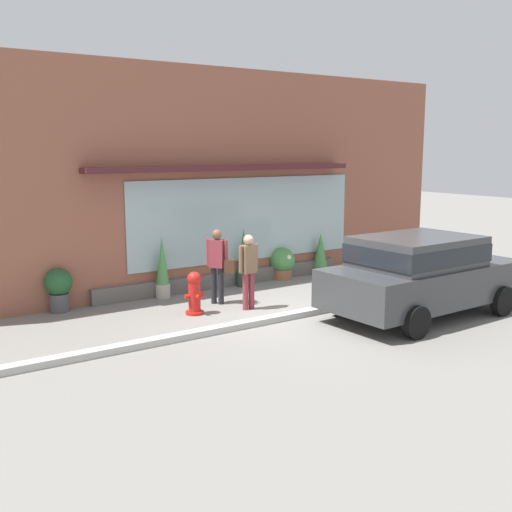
{
  "coord_description": "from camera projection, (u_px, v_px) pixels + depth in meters",
  "views": [
    {
      "loc": [
        -7.7,
        -9.53,
        3.33
      ],
      "look_at": [
        -0.32,
        1.2,
        1.04
      ],
      "focal_mm": 43.23,
      "sensor_mm": 36.0,
      "label": 1
    }
  ],
  "objects": [
    {
      "name": "pedestrian_passerby",
      "position": [
        248.0,
        266.0,
        12.73
      ],
      "size": [
        0.47,
        0.21,
        1.57
      ],
      "rotation": [
        0.0,
        0.0,
        3.18
      ],
      "color": "#8E333D",
      "rests_on": "ground_plane"
    },
    {
      "name": "potted_plant_low_front",
      "position": [
        58.0,
        287.0,
        12.61
      ],
      "size": [
        0.57,
        0.57,
        0.91
      ],
      "color": "#4C4C51",
      "rests_on": "ground_plane"
    },
    {
      "name": "potted_plant_window_right",
      "position": [
        320.0,
        254.0,
        16.42
      ],
      "size": [
        0.43,
        0.43,
        1.1
      ],
      "color": "#9E6042",
      "rests_on": "ground_plane"
    },
    {
      "name": "potted_plant_window_left",
      "position": [
        244.0,
        259.0,
        14.92
      ],
      "size": [
        0.34,
        0.34,
        1.41
      ],
      "color": "#33473D",
      "rests_on": "ground_plane"
    },
    {
      "name": "ground_plane",
      "position": [
        302.0,
        313.0,
        12.61
      ],
      "size": [
        60.0,
        60.0,
        0.0
      ],
      "primitive_type": "plane",
      "color": "gray"
    },
    {
      "name": "fire_hydrant",
      "position": [
        194.0,
        293.0,
        12.44
      ],
      "size": [
        0.43,
        0.4,
        0.88
      ],
      "color": "red",
      "rests_on": "ground_plane"
    },
    {
      "name": "storefront",
      "position": [
        220.0,
        181.0,
        14.76
      ],
      "size": [
        14.0,
        0.81,
        5.18
      ],
      "color": "#935642",
      "rests_on": "ground_plane"
    },
    {
      "name": "potted_plant_trailing_edge",
      "position": [
        162.0,
        268.0,
        13.77
      ],
      "size": [
        0.33,
        0.33,
        1.39
      ],
      "color": "#B7B2A3",
      "rests_on": "ground_plane"
    },
    {
      "name": "potted_plant_near_hydrant",
      "position": [
        282.0,
        263.0,
        15.81
      ],
      "size": [
        0.66,
        0.66,
        0.81
      ],
      "color": "#9E6042",
      "rests_on": "ground_plane"
    },
    {
      "name": "curb_strip",
      "position": [
        308.0,
        312.0,
        12.43
      ],
      "size": [
        14.0,
        0.24,
        0.12
      ],
      "primitive_type": "cube",
      "color": "#B2B2AD",
      "rests_on": "ground_plane"
    },
    {
      "name": "pedestrian_with_handbag",
      "position": [
        218.0,
        261.0,
        13.17
      ],
      "size": [
        0.43,
        0.6,
        1.62
      ],
      "rotation": [
        0.0,
        0.0,
        5.31
      ],
      "color": "#232328",
      "rests_on": "ground_plane"
    },
    {
      "name": "parked_car_dark_gray",
      "position": [
        420.0,
        271.0,
        12.21
      ],
      "size": [
        4.26,
        2.16,
        1.63
      ],
      "rotation": [
        0.0,
        0.0,
        0.02
      ],
      "color": "#383A3D",
      "rests_on": "ground_plane"
    }
  ]
}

